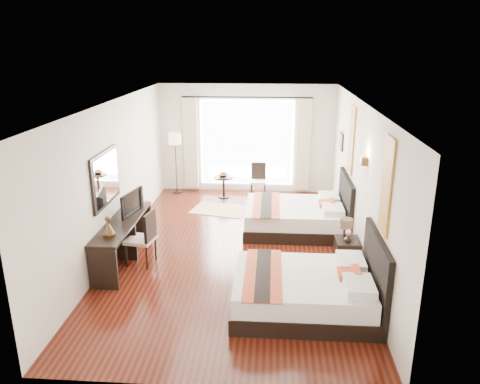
# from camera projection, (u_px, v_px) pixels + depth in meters

# --- Properties ---
(floor) EXTENTS (4.50, 7.50, 0.01)m
(floor) POSITION_uv_depth(u_px,v_px,m) (235.00, 250.00, 8.98)
(floor) COLOR #360D09
(floor) RESTS_ON ground
(ceiling) EXTENTS (4.50, 7.50, 0.02)m
(ceiling) POSITION_uv_depth(u_px,v_px,m) (235.00, 103.00, 8.11)
(ceiling) COLOR white
(ceiling) RESTS_ON wall_headboard
(wall_headboard) EXTENTS (0.01, 7.50, 2.80)m
(wall_headboard) POSITION_uv_depth(u_px,v_px,m) (360.00, 182.00, 8.39)
(wall_headboard) COLOR silver
(wall_headboard) RESTS_ON floor
(wall_desk) EXTENTS (0.01, 7.50, 2.80)m
(wall_desk) POSITION_uv_depth(u_px,v_px,m) (115.00, 177.00, 8.70)
(wall_desk) COLOR silver
(wall_desk) RESTS_ON floor
(wall_window) EXTENTS (4.50, 0.01, 2.80)m
(wall_window) POSITION_uv_depth(u_px,v_px,m) (247.00, 139.00, 12.10)
(wall_window) COLOR silver
(wall_window) RESTS_ON floor
(wall_entry) EXTENTS (4.50, 0.01, 2.80)m
(wall_entry) POSITION_uv_depth(u_px,v_px,m) (207.00, 279.00, 4.99)
(wall_entry) COLOR silver
(wall_entry) RESTS_ON floor
(window_glass) EXTENTS (2.40, 0.02, 2.20)m
(window_glass) POSITION_uv_depth(u_px,v_px,m) (247.00, 143.00, 12.11)
(window_glass) COLOR white
(window_glass) RESTS_ON wall_window
(sheer_curtain) EXTENTS (2.30, 0.02, 2.10)m
(sheer_curtain) POSITION_uv_depth(u_px,v_px,m) (247.00, 143.00, 12.06)
(sheer_curtain) COLOR white
(sheer_curtain) RESTS_ON wall_window
(drape_left) EXTENTS (0.35, 0.14, 2.35)m
(drape_left) POSITION_uv_depth(u_px,v_px,m) (191.00, 144.00, 12.12)
(drape_left) COLOR beige
(drape_left) RESTS_ON floor
(drape_right) EXTENTS (0.35, 0.14, 2.35)m
(drape_right) POSITION_uv_depth(u_px,v_px,m) (303.00, 145.00, 11.93)
(drape_right) COLOR beige
(drape_right) RESTS_ON floor
(art_panel_near) EXTENTS (0.03, 0.50, 1.35)m
(art_panel_near) POSITION_uv_depth(u_px,v_px,m) (387.00, 186.00, 6.35)
(art_panel_near) COLOR maroon
(art_panel_near) RESTS_ON wall_headboard
(art_panel_far) EXTENTS (0.03, 0.50, 1.35)m
(art_panel_far) POSITION_uv_depth(u_px,v_px,m) (352.00, 140.00, 9.25)
(art_panel_far) COLOR maroon
(art_panel_far) RESTS_ON wall_headboard
(wall_sconce) EXTENTS (0.10, 0.14, 0.14)m
(wall_sconce) POSITION_uv_depth(u_px,v_px,m) (364.00, 161.00, 7.76)
(wall_sconce) COLOR #49331A
(wall_sconce) RESTS_ON wall_headboard
(mirror_frame) EXTENTS (0.04, 1.25, 0.95)m
(mirror_frame) POSITION_uv_depth(u_px,v_px,m) (105.00, 178.00, 8.12)
(mirror_frame) COLOR black
(mirror_frame) RESTS_ON wall_desk
(mirror_glass) EXTENTS (0.01, 1.12, 0.82)m
(mirror_glass) POSITION_uv_depth(u_px,v_px,m) (107.00, 178.00, 8.12)
(mirror_glass) COLOR white
(mirror_glass) RESTS_ON mirror_frame
(bed_near) EXTENTS (2.11, 1.65, 1.19)m
(bed_near) POSITION_uv_depth(u_px,v_px,m) (309.00, 290.00, 6.92)
(bed_near) COLOR black
(bed_near) RESTS_ON floor
(bed_far) EXTENTS (2.12, 1.65, 1.19)m
(bed_far) POSITION_uv_depth(u_px,v_px,m) (298.00, 216.00, 9.82)
(bed_far) COLOR black
(bed_far) RESTS_ON floor
(nightstand) EXTENTS (0.41, 0.51, 0.49)m
(nightstand) POSITION_uv_depth(u_px,v_px,m) (347.00, 253.00, 8.29)
(nightstand) COLOR black
(nightstand) RESTS_ON floor
(table_lamp) EXTENTS (0.22, 0.22, 0.35)m
(table_lamp) POSITION_uv_depth(u_px,v_px,m) (346.00, 225.00, 8.21)
(table_lamp) COLOR black
(table_lamp) RESTS_ON nightstand
(vase) EXTENTS (0.15, 0.15, 0.13)m
(vase) POSITION_uv_depth(u_px,v_px,m) (348.00, 238.00, 8.10)
(vase) COLOR black
(vase) RESTS_ON nightstand
(console_desk) EXTENTS (0.50, 2.20, 0.76)m
(console_desk) POSITION_uv_depth(u_px,v_px,m) (123.00, 240.00, 8.46)
(console_desk) COLOR black
(console_desk) RESTS_ON floor
(television) EXTENTS (0.26, 0.78, 0.45)m
(television) POSITION_uv_depth(u_px,v_px,m) (128.00, 202.00, 8.64)
(television) COLOR black
(television) RESTS_ON console_desk
(bronze_figurine) EXTENTS (0.24, 0.24, 0.30)m
(bronze_figurine) POSITION_uv_depth(u_px,v_px,m) (109.00, 227.00, 7.67)
(bronze_figurine) COLOR #49331A
(bronze_figurine) RESTS_ON console_desk
(desk_chair) EXTENTS (0.53, 0.53, 0.99)m
(desk_chair) POSITION_uv_depth(u_px,v_px,m) (142.00, 248.00, 8.34)
(desk_chair) COLOR beige
(desk_chair) RESTS_ON floor
(floor_lamp) EXTENTS (0.32, 0.32, 1.58)m
(floor_lamp) POSITION_uv_depth(u_px,v_px,m) (175.00, 143.00, 11.95)
(floor_lamp) COLOR black
(floor_lamp) RESTS_ON floor
(side_table) EXTENTS (0.47, 0.47, 0.55)m
(side_table) POSITION_uv_depth(u_px,v_px,m) (224.00, 187.00, 11.91)
(side_table) COLOR black
(side_table) RESTS_ON floor
(fruit_bowl) EXTENTS (0.29, 0.29, 0.06)m
(fruit_bowl) POSITION_uv_depth(u_px,v_px,m) (223.00, 175.00, 11.83)
(fruit_bowl) COLOR #4B2F1A
(fruit_bowl) RESTS_ON side_table
(window_chair) EXTENTS (0.40, 0.40, 0.86)m
(window_chair) POSITION_uv_depth(u_px,v_px,m) (258.00, 186.00, 11.99)
(window_chair) COLOR beige
(window_chair) RESTS_ON floor
(jute_rug) EXTENTS (1.43, 1.12, 0.01)m
(jute_rug) POSITION_uv_depth(u_px,v_px,m) (220.00, 210.00, 11.08)
(jute_rug) COLOR tan
(jute_rug) RESTS_ON floor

